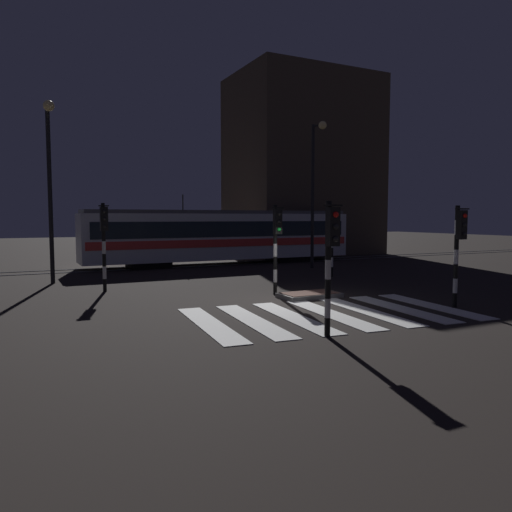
{
  "coord_description": "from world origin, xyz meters",
  "views": [
    {
      "loc": [
        -8.28,
        -13.91,
        2.84
      ],
      "look_at": [
        -0.18,
        2.29,
        1.4
      ],
      "focal_mm": 34.27,
      "sensor_mm": 36.0,
      "label": 1
    }
  ],
  "objects_px": {
    "traffic_light_median_centre": "(276,236)",
    "tram": "(223,235)",
    "traffic_light_corner_far_left": "(104,233)",
    "street_lamp_trackside_left": "(50,172)",
    "traffic_light_corner_far_right": "(333,232)",
    "street_lamp_trackside_right": "(315,178)",
    "traffic_light_corner_near_right": "(459,241)",
    "traffic_light_kerb_mid_left": "(331,248)"
  },
  "relations": [
    {
      "from": "street_lamp_trackside_left",
      "to": "traffic_light_corner_far_right",
      "type": "bearing_deg",
      "value": -15.02
    },
    {
      "from": "traffic_light_corner_far_right",
      "to": "street_lamp_trackside_left",
      "type": "xyz_separation_m",
      "value": [
        -12.12,
        3.25,
        2.6
      ]
    },
    {
      "from": "traffic_light_median_centre",
      "to": "traffic_light_corner_far_left",
      "type": "xyz_separation_m",
      "value": [
        -5.45,
        3.65,
        0.06
      ]
    },
    {
      "from": "street_lamp_trackside_left",
      "to": "tram",
      "type": "bearing_deg",
      "value": 26.63
    },
    {
      "from": "traffic_light_median_centre",
      "to": "traffic_light_corner_far_right",
      "type": "distance_m",
      "value": 6.21
    },
    {
      "from": "traffic_light_corner_near_right",
      "to": "street_lamp_trackside_right",
      "type": "height_order",
      "value": "street_lamp_trackside_right"
    },
    {
      "from": "traffic_light_corner_near_right",
      "to": "tram",
      "type": "xyz_separation_m",
      "value": [
        -1.06,
        16.52,
        -0.37
      ]
    },
    {
      "from": "traffic_light_corner_far_right",
      "to": "traffic_light_corner_near_right",
      "type": "bearing_deg",
      "value": -98.12
    },
    {
      "from": "traffic_light_kerb_mid_left",
      "to": "traffic_light_corner_near_right",
      "type": "relative_size",
      "value": 1.0
    },
    {
      "from": "traffic_light_kerb_mid_left",
      "to": "traffic_light_median_centre",
      "type": "height_order",
      "value": "traffic_light_median_centre"
    },
    {
      "from": "traffic_light_kerb_mid_left",
      "to": "street_lamp_trackside_left",
      "type": "height_order",
      "value": "street_lamp_trackside_left"
    },
    {
      "from": "traffic_light_median_centre",
      "to": "street_lamp_trackside_right",
      "type": "xyz_separation_m",
      "value": [
        6.42,
        7.24,
        2.8
      ]
    },
    {
      "from": "traffic_light_median_centre",
      "to": "street_lamp_trackside_right",
      "type": "height_order",
      "value": "street_lamp_trackside_right"
    },
    {
      "from": "street_lamp_trackside_right",
      "to": "tram",
      "type": "xyz_separation_m",
      "value": [
        -3.6,
        4.56,
        -3.22
      ]
    },
    {
      "from": "traffic_light_corner_far_right",
      "to": "tram",
      "type": "height_order",
      "value": "tram"
    },
    {
      "from": "traffic_light_corner_far_left",
      "to": "tram",
      "type": "distance_m",
      "value": 11.61
    },
    {
      "from": "street_lamp_trackside_right",
      "to": "tram",
      "type": "height_order",
      "value": "street_lamp_trackside_right"
    },
    {
      "from": "traffic_light_kerb_mid_left",
      "to": "street_lamp_trackside_right",
      "type": "height_order",
      "value": "street_lamp_trackside_right"
    },
    {
      "from": "street_lamp_trackside_right",
      "to": "street_lamp_trackside_left",
      "type": "height_order",
      "value": "street_lamp_trackside_right"
    },
    {
      "from": "traffic_light_corner_far_left",
      "to": "street_lamp_trackside_left",
      "type": "relative_size",
      "value": 0.45
    },
    {
      "from": "traffic_light_kerb_mid_left",
      "to": "tram",
      "type": "distance_m",
      "value": 18.5
    },
    {
      "from": "traffic_light_median_centre",
      "to": "street_lamp_trackside_left",
      "type": "bearing_deg",
      "value": 135.9
    },
    {
      "from": "traffic_light_corner_near_right",
      "to": "traffic_light_median_centre",
      "type": "bearing_deg",
      "value": 129.37
    },
    {
      "from": "tram",
      "to": "traffic_light_corner_far_left",
      "type": "bearing_deg",
      "value": -135.42
    },
    {
      "from": "traffic_light_corner_far_right",
      "to": "street_lamp_trackside_left",
      "type": "bearing_deg",
      "value": 164.98
    },
    {
      "from": "street_lamp_trackside_right",
      "to": "street_lamp_trackside_left",
      "type": "relative_size",
      "value": 1.05
    },
    {
      "from": "traffic_light_median_centre",
      "to": "tram",
      "type": "bearing_deg",
      "value": 76.57
    },
    {
      "from": "street_lamp_trackside_left",
      "to": "tram",
      "type": "relative_size",
      "value": 0.45
    },
    {
      "from": "traffic_light_corner_near_right",
      "to": "tram",
      "type": "bearing_deg",
      "value": 93.67
    },
    {
      "from": "street_lamp_trackside_right",
      "to": "street_lamp_trackside_left",
      "type": "distance_m",
      "value": 13.49
    },
    {
      "from": "traffic_light_kerb_mid_left",
      "to": "traffic_light_corner_far_right",
      "type": "bearing_deg",
      "value": 54.14
    },
    {
      "from": "traffic_light_corner_far_right",
      "to": "traffic_light_corner_far_left",
      "type": "bearing_deg",
      "value": 179.67
    },
    {
      "from": "traffic_light_corner_far_left",
      "to": "street_lamp_trackside_right",
      "type": "bearing_deg",
      "value": 16.83
    },
    {
      "from": "traffic_light_corner_far_right",
      "to": "street_lamp_trackside_right",
      "type": "distance_m",
      "value": 4.81
    },
    {
      "from": "traffic_light_corner_far_left",
      "to": "street_lamp_trackside_right",
      "type": "distance_m",
      "value": 12.7
    },
    {
      "from": "traffic_light_median_centre",
      "to": "traffic_light_corner_near_right",
      "type": "height_order",
      "value": "traffic_light_median_centre"
    },
    {
      "from": "traffic_light_kerb_mid_left",
      "to": "street_lamp_trackside_left",
      "type": "distance_m",
      "value": 14.15
    },
    {
      "from": "traffic_light_corner_far_left",
      "to": "tram",
      "type": "xyz_separation_m",
      "value": [
        8.27,
        8.14,
        -0.48
      ]
    },
    {
      "from": "traffic_light_corner_near_right",
      "to": "tram",
      "type": "height_order",
      "value": "tram"
    },
    {
      "from": "traffic_light_median_centre",
      "to": "street_lamp_trackside_left",
      "type": "height_order",
      "value": "street_lamp_trackside_left"
    },
    {
      "from": "traffic_light_kerb_mid_left",
      "to": "street_lamp_trackside_right",
      "type": "bearing_deg",
      "value": 57.92
    },
    {
      "from": "street_lamp_trackside_left",
      "to": "street_lamp_trackside_right",
      "type": "bearing_deg",
      "value": 1.69
    }
  ]
}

